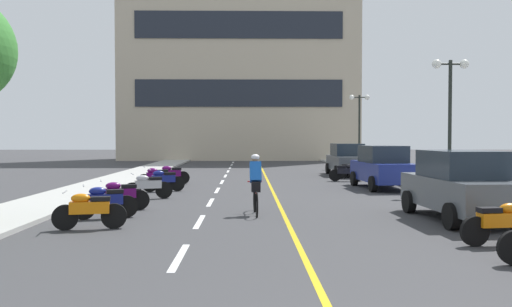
{
  "coord_description": "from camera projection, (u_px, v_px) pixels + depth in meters",
  "views": [
    {
      "loc": [
        -0.78,
        -3.4,
        2.16
      ],
      "look_at": [
        -0.36,
        20.94,
        1.42
      ],
      "focal_mm": 36.75,
      "sensor_mm": 36.0,
      "label": 1
    }
  ],
  "objects": [
    {
      "name": "lane_dash_6",
      "position": [
        225.0,
        176.0,
        29.43
      ],
      "size": [
        0.14,
        2.2,
        0.01
      ],
      "primitive_type": "cube",
      "color": "silver",
      "rests_on": "ground"
    },
    {
      "name": "lane_dash_2",
      "position": [
        200.0,
        221.0,
        13.44
      ],
      "size": [
        0.14,
        2.2,
        0.01
      ],
      "primitive_type": "cube",
      "color": "silver",
      "rests_on": "ground"
    },
    {
      "name": "motorcycle_8",
      "position": [
        157.0,
        177.0,
        22.56
      ],
      "size": [
        1.65,
        0.75,
        0.92
      ],
      "color": "black",
      "rests_on": "ground"
    },
    {
      "name": "motorcycle_11",
      "position": [
        351.0,
        170.0,
        27.32
      ],
      "size": [
        1.69,
        0.62,
        0.92
      ],
      "color": "black",
      "rests_on": "ground"
    },
    {
      "name": "lane_dash_9",
      "position": [
        232.0,
        165.0,
        41.42
      ],
      "size": [
        0.14,
        2.2,
        0.01
      ],
      "primitive_type": "cube",
      "color": "silver",
      "rests_on": "ground"
    },
    {
      "name": "motorcycle_2",
      "position": [
        501.0,
        222.0,
        10.44
      ],
      "size": [
        1.7,
        0.6,
        0.92
      ],
      "color": "black",
      "rests_on": "ground"
    },
    {
      "name": "parked_car_far",
      "position": [
        347.0,
        159.0,
        29.92
      ],
      "size": [
        1.97,
        4.22,
        1.82
      ],
      "color": "black",
      "rests_on": "ground"
    },
    {
      "name": "lane_dash_10",
      "position": [
        233.0,
        162.0,
        45.42
      ],
      "size": [
        0.14,
        2.2,
        0.01
      ],
      "primitive_type": "cube",
      "color": "silver",
      "rests_on": "ground"
    },
    {
      "name": "motorcycle_7",
      "position": [
        163.0,
        180.0,
        20.9
      ],
      "size": [
        1.64,
        0.78,
        0.92
      ],
      "color": "black",
      "rests_on": "ground"
    },
    {
      "name": "lane_dash_3",
      "position": [
        210.0,
        202.0,
        17.44
      ],
      "size": [
        0.14,
        2.2,
        0.01
      ],
      "primitive_type": "cube",
      "color": "silver",
      "rests_on": "ground"
    },
    {
      "name": "motorcycle_4",
      "position": [
        105.0,
        201.0,
        13.91
      ],
      "size": [
        1.64,
        0.78,
        0.92
      ],
      "color": "black",
      "rests_on": "ground"
    },
    {
      "name": "motorcycle_9",
      "position": [
        171.0,
        174.0,
        24.17
      ],
      "size": [
        1.69,
        0.6,
        0.92
      ],
      "color": "black",
      "rests_on": "ground"
    },
    {
      "name": "lane_dash_1",
      "position": [
        179.0,
        257.0,
        9.44
      ],
      "size": [
        0.14,
        2.2,
        0.01
      ],
      "primitive_type": "cube",
      "color": "silver",
      "rests_on": "ground"
    },
    {
      "name": "street_lamp_far",
      "position": [
        359.0,
        114.0,
        37.18
      ],
      "size": [
        1.46,
        0.36,
        5.09
      ],
      "color": "black",
      "rests_on": "curb_right"
    },
    {
      "name": "street_lamp_mid",
      "position": [
        450.0,
        94.0,
        20.65
      ],
      "size": [
        1.46,
        0.36,
        5.12
      ],
      "color": "black",
      "rests_on": "curb_right"
    },
    {
      "name": "curb_left",
      "position": [
        124.0,
        178.0,
        27.34
      ],
      "size": [
        2.4,
        72.0,
        0.12
      ],
      "primitive_type": "cube",
      "color": "#A8A8A3",
      "rests_on": "ground"
    },
    {
      "name": "cyclist_rider",
      "position": [
        256.0,
        183.0,
        14.7
      ],
      "size": [
        0.42,
        1.77,
        1.71
      ],
      "color": "black",
      "rests_on": "ground"
    },
    {
      "name": "centre_line_yellow",
      "position": [
        267.0,
        179.0,
        27.47
      ],
      "size": [
        0.12,
        66.0,
        0.01
      ],
      "primitive_type": "cube",
      "color": "gold",
      "rests_on": "ground"
    },
    {
      "name": "ground_plane",
      "position": [
        264.0,
        184.0,
        24.47
      ],
      "size": [
        140.0,
        140.0,
        0.0
      ],
      "primitive_type": "plane",
      "color": "#38383A"
    },
    {
      "name": "lane_dash_7",
      "position": [
        228.0,
        171.0,
        33.43
      ],
      "size": [
        0.14,
        2.2,
        0.01
      ],
      "primitive_type": "cube",
      "color": "silver",
      "rests_on": "ground"
    },
    {
      "name": "motorcycle_6",
      "position": [
        148.0,
        186.0,
        18.34
      ],
      "size": [
        1.64,
        0.79,
        0.92
      ],
      "color": "black",
      "rests_on": "ground"
    },
    {
      "name": "lane_dash_4",
      "position": [
        217.0,
        190.0,
        21.43
      ],
      "size": [
        0.14,
        2.2,
        0.01
      ],
      "primitive_type": "cube",
      "color": "silver",
      "rests_on": "ground"
    },
    {
      "name": "motorcycle_3",
      "position": [
        89.0,
        209.0,
        12.27
      ],
      "size": [
        1.69,
        0.62,
        0.92
      ],
      "color": "black",
      "rests_on": "ground"
    },
    {
      "name": "motorcycle_5",
      "position": [
        120.0,
        195.0,
        15.44
      ],
      "size": [
        1.65,
        0.75,
        0.92
      ],
      "color": "black",
      "rests_on": "ground"
    },
    {
      "name": "motorcycle_10",
      "position": [
        347.0,
        172.0,
        25.83
      ],
      "size": [
        1.7,
        0.6,
        0.92
      ],
      "color": "black",
      "rests_on": "ground"
    },
    {
      "name": "lane_dash_11",
      "position": [
        234.0,
        160.0,
        49.42
      ],
      "size": [
        0.14,
        2.2,
        0.01
      ],
      "primitive_type": "cube",
      "color": "silver",
      "rests_on": "ground"
    },
    {
      "name": "curb_right",
      "position": [
        398.0,
        177.0,
        27.58
      ],
      "size": [
        2.4,
        72.0,
        0.12
      ],
      "primitive_type": "cube",
      "color": "#A8A8A3",
      "rests_on": "ground"
    },
    {
      "name": "office_building",
      "position": [
        239.0,
        54.0,
        51.46
      ],
      "size": [
        22.75,
        6.82,
        20.88
      ],
      "color": "#BCAD93",
      "rests_on": "ground"
    },
    {
      "name": "lane_dash_5",
      "position": [
        222.0,
        182.0,
        25.43
      ],
      "size": [
        0.14,
        2.2,
        0.01
      ],
      "primitive_type": "cube",
      "color": "silver",
      "rests_on": "ground"
    },
    {
      "name": "lane_dash_8",
      "position": [
        230.0,
        168.0,
        37.42
      ],
      "size": [
        0.14,
        2.2,
        0.01
      ],
      "primitive_type": "cube",
      "color": "silver",
      "rests_on": "ground"
    },
    {
      "name": "parked_car_mid",
      "position": [
        383.0,
        167.0,
        22.19
      ],
      "size": [
        2.13,
        4.3,
        1.82
      ],
      "color": "black",
      "rests_on": "ground"
    },
    {
      "name": "parked_car_near",
      "position": [
        460.0,
        185.0,
        13.65
      ],
      "size": [
        2.08,
        4.28,
        1.82
      ],
      "color": "black",
      "rests_on": "ground"
    }
  ]
}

